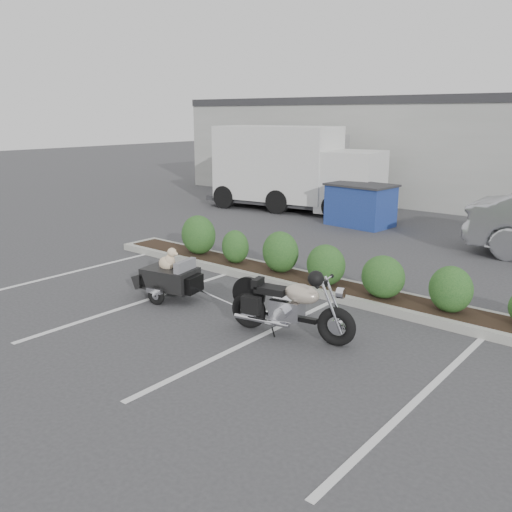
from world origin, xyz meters
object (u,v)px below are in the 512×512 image
Objects in this scene: pet_trailer at (170,277)px; delivery_truck at (295,170)px; motorcycle at (290,307)px; dumpster at (360,205)px.

pet_trailer is 0.25× the size of delivery_truck.
motorcycle is 1.23× the size of pet_trailer.
dumpster reaches higher than pet_trailer.
dumpster is 0.31× the size of delivery_truck.
motorcycle reaches higher than pet_trailer.
dumpster is at bearing 100.79° from motorcycle.
motorcycle is 0.31× the size of delivery_truck.
pet_trailer is 8.40m from dumpster.
delivery_truck is at bearing 166.87° from dumpster.
delivery_truck reaches higher than pet_trailer.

